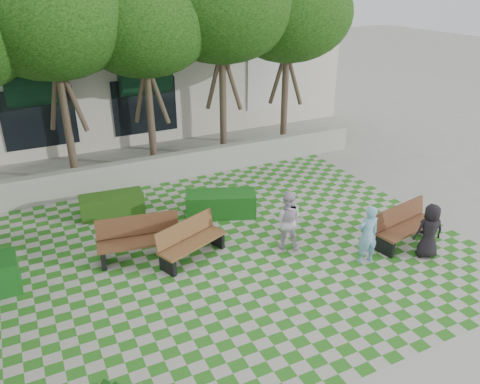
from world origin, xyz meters
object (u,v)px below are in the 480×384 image
bench_east (405,226)px  bench_mid (191,241)px  bench_west (139,239)px  hedge_midleft (112,205)px  person_dark (429,231)px  person_blue (368,235)px  hedge_midright (221,204)px  person_white (287,220)px

bench_east → bench_mid: (-5.28, 1.78, -0.02)m
bench_west → hedge_midleft: 2.65m
bench_east → bench_west: bench_west is taller
bench_east → bench_west: 6.82m
hedge_midleft → person_dark: size_ratio=1.26×
person_blue → bench_west: bearing=-19.7°
bench_mid → person_dark: (5.30, -2.53, 0.25)m
bench_west → hedge_midleft: size_ratio=1.17×
person_dark → person_blue: bearing=2.1°
person_dark → bench_mid: bearing=-6.2°
hedge_midright → person_blue: person_blue is taller
bench_east → person_white: 3.14m
bench_east → bench_mid: bench_east is taller
hedge_midright → person_white: 2.54m
hedge_midright → person_dark: person_dark is taller
bench_east → bench_west: size_ratio=0.96×
person_blue → person_white: size_ratio=0.95×
person_white → person_dark: bearing=-177.1°
hedge_midleft → hedge_midright: bearing=-27.0°
bench_mid → person_blue: person_blue is taller
hedge_midright → person_dark: 5.68m
person_white → hedge_midright: bearing=-35.7°
bench_west → person_white: (3.50, -1.19, 0.28)m
hedge_midleft → person_blue: person_blue is taller
bench_east → bench_mid: bearing=151.5°
hedge_midright → hedge_midleft: bearing=153.0°
hedge_midleft → person_blue: 7.28m
bench_east → person_dark: size_ratio=1.41×
bench_west → person_white: bearing=-9.4°
hedge_midleft → person_blue: size_ratio=1.18×
bench_mid → person_white: (2.38, -0.61, 0.33)m
person_white → bench_east: bearing=-165.6°
bench_west → hedge_midright: bearing=32.9°
person_blue → person_white: bearing=-37.6°
bench_mid → bench_west: bearing=130.8°
bench_east → hedge_midleft: 8.21m
hedge_midleft → person_white: person_white is taller
bench_east → hedge_midleft: size_ratio=1.12×
bench_east → person_blue: person_blue is taller
bench_mid → hedge_midleft: 3.45m
person_dark → person_white: person_white is taller
bench_west → person_white: person_white is taller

